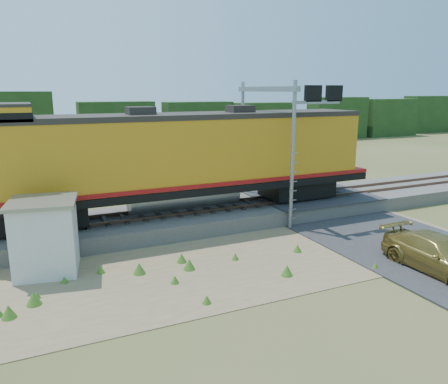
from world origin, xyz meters
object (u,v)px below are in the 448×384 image
shed (45,236)px  car (440,255)px  locomotive (178,157)px  signal_gantry (278,117)px

shed → car: size_ratio=0.60×
locomotive → signal_gantry: (5.54, -0.68, 1.93)m
car → signal_gantry: bearing=100.7°
shed → car: bearing=-14.8°
shed → signal_gantry: bearing=22.7°
signal_gantry → car: 10.72m
locomotive → shed: locomotive is taller
locomotive → car: 12.83m
signal_gantry → car: bearing=-78.4°
locomotive → car: bearing=-53.3°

